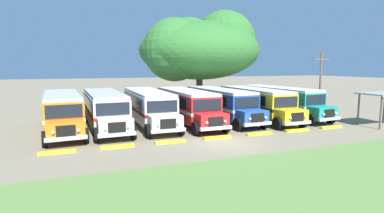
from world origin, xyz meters
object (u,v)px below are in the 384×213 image
object	(u,v)px
utility_pole	(320,83)
waiting_shelter	(384,96)
broad_shade_tree	(200,48)
parked_bus_slot_4	(220,103)
parked_bus_slot_6	(281,100)
parked_bus_slot_0	(62,110)
parked_bus_slot_3	(187,105)
parked_bus_slot_1	(105,108)
parked_bus_slot_2	(149,106)
parked_bus_slot_5	(256,102)

from	to	relation	value
utility_pole	waiting_shelter	world-z (taller)	utility_pole
broad_shade_tree	waiting_shelter	size ratio (longest dim) A/B	4.33
parked_bus_slot_4	parked_bus_slot_6	xyz separation A→B (m)	(6.43, -0.23, 0.00)
parked_bus_slot_0	parked_bus_slot_3	bearing A→B (deg)	84.16
utility_pole	parked_bus_slot_1	bearing A→B (deg)	173.80
parked_bus_slot_4	broad_shade_tree	distance (m)	12.31
parked_bus_slot_1	utility_pole	size ratio (longest dim) A/B	1.78
parked_bus_slot_1	waiting_shelter	bearing A→B (deg)	68.71
broad_shade_tree	waiting_shelter	world-z (taller)	broad_shade_tree
parked_bus_slot_1	parked_bus_slot_2	size ratio (longest dim) A/B	1.00
parked_bus_slot_1	parked_bus_slot_6	world-z (taller)	same
parked_bus_slot_0	parked_bus_slot_5	xyz separation A→B (m)	(16.52, -0.85, 0.00)
waiting_shelter	parked_bus_slot_2	bearing A→B (deg)	157.27
parked_bus_slot_1	parked_bus_slot_0	bearing A→B (deg)	-92.17
parked_bus_slot_4	utility_pole	world-z (taller)	utility_pole
parked_bus_slot_1	parked_bus_slot_4	xyz separation A→B (m)	(10.13, -0.10, 0.00)
parked_bus_slot_5	parked_bus_slot_6	bearing A→B (deg)	99.27
parked_bus_slot_0	parked_bus_slot_1	size ratio (longest dim) A/B	1.00
parked_bus_slot_1	parked_bus_slot_2	xyz separation A→B (m)	(3.54, 0.02, 0.00)
parked_bus_slot_0	broad_shade_tree	size ratio (longest dim) A/B	0.70
parked_bus_slot_2	broad_shade_tree	distance (m)	14.96
parked_bus_slot_6	parked_bus_slot_5	bearing A→B (deg)	-85.58
parked_bus_slot_1	parked_bus_slot_3	world-z (taller)	same
parked_bus_slot_0	parked_bus_slot_5	distance (m)	16.54
parked_bus_slot_3	parked_bus_slot_5	distance (m)	6.64
parked_bus_slot_1	utility_pole	distance (m)	19.85
parked_bus_slot_4	waiting_shelter	xyz separation A→B (m)	(11.15, -7.30, 0.87)
parked_bus_slot_1	parked_bus_slot_6	distance (m)	16.56
parked_bus_slot_2	parked_bus_slot_3	xyz separation A→B (m)	(3.24, -0.42, 0.00)
parked_bus_slot_3	parked_bus_slot_0	bearing A→B (deg)	-92.98
parked_bus_slot_2	parked_bus_slot_6	bearing A→B (deg)	88.35
parked_bus_slot_2	parked_bus_slot_3	world-z (taller)	same
parked_bus_slot_1	parked_bus_slot_6	xyz separation A→B (m)	(16.56, -0.33, 0.00)
parked_bus_slot_1	parked_bus_slot_4	world-z (taller)	same
parked_bus_slot_3	parked_bus_slot_6	bearing A→B (deg)	89.65
parked_bus_slot_3	broad_shade_tree	distance (m)	13.60
parked_bus_slot_0	parked_bus_slot_5	bearing A→B (deg)	83.48
waiting_shelter	parked_bus_slot_6	bearing A→B (deg)	123.73
parked_bus_slot_2	utility_pole	xyz separation A→B (m)	(16.12, -2.16, 1.71)
parked_bus_slot_4	utility_pole	size ratio (longest dim) A/B	1.78
parked_bus_slot_0	utility_pole	distance (m)	22.94
parked_bus_slot_1	parked_bus_slot_4	size ratio (longest dim) A/B	1.00
parked_bus_slot_5	parked_bus_slot_6	world-z (taller)	same
utility_pole	broad_shade_tree	bearing A→B (deg)	119.10
parked_bus_slot_0	parked_bus_slot_6	world-z (taller)	same
parked_bus_slot_2	parked_bus_slot_5	bearing A→B (deg)	84.86
parked_bus_slot_0	parked_bus_slot_1	bearing A→B (deg)	86.38
parked_bus_slot_3	parked_bus_slot_2	bearing A→B (deg)	-98.01
parked_bus_slot_5	broad_shade_tree	xyz separation A→B (m)	(-0.87, 11.50, 5.47)
parked_bus_slot_1	waiting_shelter	world-z (taller)	parked_bus_slot_1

